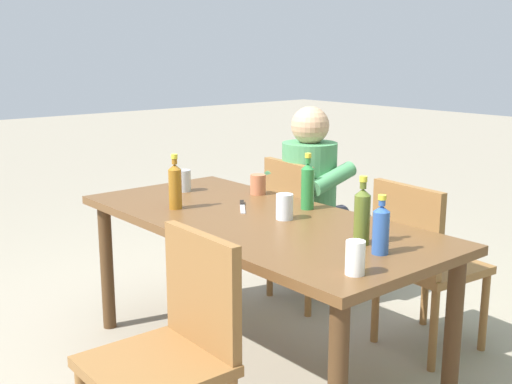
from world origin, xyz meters
The scene contains 15 objects.
ground_plane centered at (0.00, 0.00, 0.00)m, with size 24.00×24.00×0.00m, color gray.
dining_table centered at (0.00, 0.00, 0.65)m, with size 1.85×0.85×0.74m.
chair_far_left centered at (-0.42, 0.72, 0.49)m, with size 0.48×0.48×0.87m.
chair_near_right centered at (0.42, -0.72, 0.49)m, with size 0.45×0.45×0.87m.
chair_far_right centered at (0.41, 0.72, 0.49)m, with size 0.48×0.48×0.87m.
person_in_white_shirt centered at (-0.42, 0.83, 0.66)m, with size 0.47×0.61×1.18m.
bottle_amber centered at (-0.38, -0.19, 0.85)m, with size 0.06×0.06×0.27m.
bottle_blue centered at (0.71, 0.02, 0.84)m, with size 0.06×0.06×0.23m.
bottle_green centered at (0.04, 0.29, 0.86)m, with size 0.06×0.06×0.27m.
bottle_olive centered at (0.58, 0.06, 0.86)m, with size 0.06×0.06×0.28m.
cup_terracotta centered at (-0.36, 0.32, 0.79)m, with size 0.08×0.08×0.11m, color #BC6B47.
cup_glass centered at (0.11, 0.08, 0.80)m, with size 0.08×0.08×0.12m, color silver.
cup_white centered at (0.80, -0.23, 0.80)m, with size 0.07×0.07×0.12m, color white.
cup_steel centered at (-0.68, 0.06, 0.80)m, with size 0.08×0.08×0.12m, color #B2B7BC.
table_knife centered at (-0.20, 0.08, 0.74)m, with size 0.20×0.16×0.01m.
Camera 1 is at (2.17, -1.83, 1.49)m, focal length 44.68 mm.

